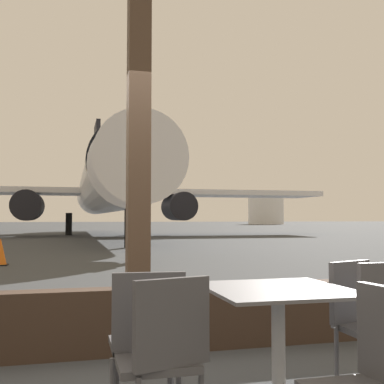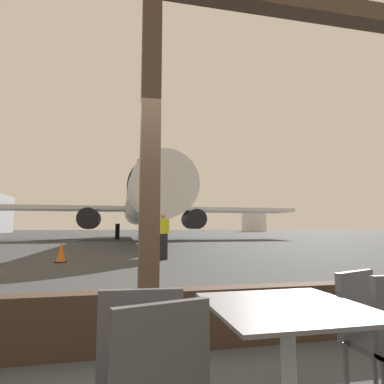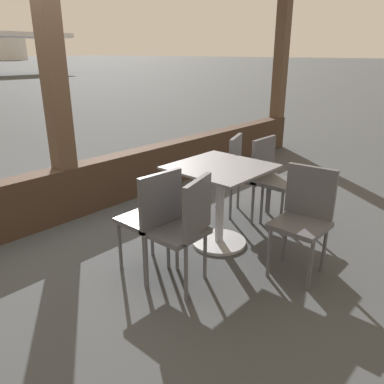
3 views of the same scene
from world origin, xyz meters
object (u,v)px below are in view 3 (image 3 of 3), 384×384
at_px(cafe_chair_window_left, 244,169).
at_px(cafe_chair_aisle_left, 186,224).
at_px(cafe_chair_side_extra, 304,212).
at_px(cafe_chair_aisle_right, 153,214).
at_px(dining_table, 220,199).
at_px(fuel_storage_tank, 9,47).
at_px(cafe_chair_window_right, 271,173).

bearing_deg(cafe_chair_window_left, cafe_chair_aisle_left, -161.81).
height_order(cafe_chair_aisle_left, cafe_chair_side_extra, cafe_chair_aisle_left).
bearing_deg(cafe_chair_window_left, cafe_chair_aisle_right, -173.96).
distance_m(dining_table, fuel_storage_tank, 91.26).
distance_m(cafe_chair_window_left, fuel_storage_tank, 90.76).
height_order(cafe_chair_window_left, cafe_chair_aisle_right, cafe_chair_aisle_right).
xyz_separation_m(dining_table, cafe_chair_window_left, (0.73, 0.24, 0.07)).
xyz_separation_m(cafe_chair_aisle_right, fuel_storage_tank, (36.61, 83.81, 2.08)).
bearing_deg(fuel_storage_tank, cafe_chair_window_left, -112.78).
xyz_separation_m(cafe_chair_window_left, cafe_chair_aisle_right, (-1.49, -0.16, 0.00)).
height_order(dining_table, cafe_chair_aisle_right, cafe_chair_aisle_right).
bearing_deg(cafe_chair_window_right, cafe_chair_side_extra, -133.26).
xyz_separation_m(cafe_chair_window_right, cafe_chair_side_extra, (-0.67, -0.71, -0.02)).
relative_size(dining_table, cafe_chair_window_left, 0.91).
height_order(dining_table, cafe_chair_window_left, cafe_chair_window_left).
relative_size(cafe_chair_window_left, cafe_chair_aisle_right, 1.00).
xyz_separation_m(cafe_chair_aisle_right, cafe_chair_side_extra, (0.84, -0.88, -0.01)).
xyz_separation_m(dining_table, cafe_chair_side_extra, (0.08, -0.80, 0.06)).
distance_m(cafe_chair_aisle_left, cafe_chair_side_extra, 0.99).
relative_size(cafe_chair_aisle_left, fuel_storage_tank, 0.13).
xyz_separation_m(cafe_chair_window_right, cafe_chair_aisle_right, (-1.52, 0.16, -0.01)).
bearing_deg(dining_table, cafe_chair_aisle_right, 173.95).
bearing_deg(cafe_chair_window_right, dining_table, 173.91).
distance_m(cafe_chair_window_right, cafe_chair_aisle_left, 1.50).
xyz_separation_m(cafe_chair_side_extra, fuel_storage_tank, (35.77, 84.69, 2.09)).
relative_size(cafe_chair_window_right, fuel_storage_tank, 0.13).
bearing_deg(fuel_storage_tank, cafe_chair_window_right, -112.68).
height_order(dining_table, fuel_storage_tank, fuel_storage_tank).
relative_size(cafe_chair_aisle_left, cafe_chair_aisle_right, 1.01).
relative_size(cafe_chair_aisle_left, cafe_chair_side_extra, 1.01).
xyz_separation_m(dining_table, cafe_chair_window_right, (0.75, -0.08, 0.09)).
relative_size(cafe_chair_window_left, fuel_storage_tank, 0.13).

